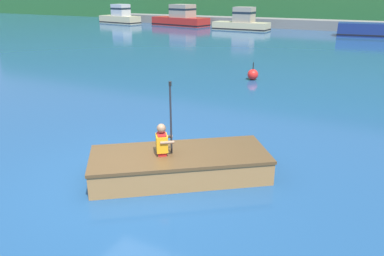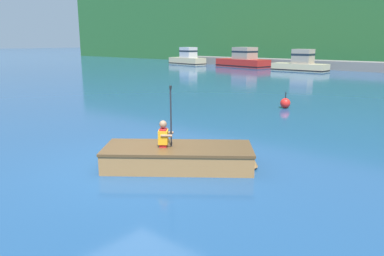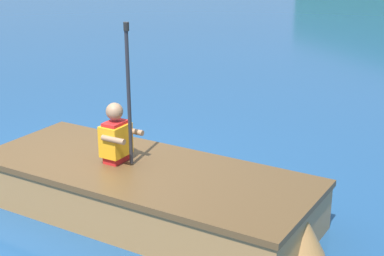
{
  "view_description": "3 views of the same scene",
  "coord_description": "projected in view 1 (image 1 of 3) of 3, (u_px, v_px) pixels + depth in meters",
  "views": [
    {
      "loc": [
        4.1,
        -5.01,
        3.39
      ],
      "look_at": [
        0.76,
        1.15,
        0.85
      ],
      "focal_mm": 35.0,
      "sensor_mm": 36.0,
      "label": 1
    },
    {
      "loc": [
        6.31,
        -5.48,
        2.85
      ],
      "look_at": [
        0.76,
        1.15,
        0.85
      ],
      "focal_mm": 35.0,
      "sensor_mm": 36.0,
      "label": 2
    },
    {
      "loc": [
        5.85,
        -0.83,
        2.71
      ],
      "look_at": [
        0.76,
        1.15,
        0.85
      ],
      "focal_mm": 55.0,
      "sensor_mm": 36.0,
      "label": 3
    }
  ],
  "objects": [
    {
      "name": "moored_boat_dock_east_inner",
      "position": [
        120.0,
        17.0,
        43.39
      ],
      "size": [
        5.43,
        2.6,
        2.14
      ],
      "color": "#CCB789",
      "rests_on": "ground"
    },
    {
      "name": "marina_dock",
      "position": [
        352.0,
        26.0,
        35.04
      ],
      "size": [
        54.02,
        2.4,
        0.9
      ],
      "color": "slate",
      "rests_on": "ground"
    },
    {
      "name": "moored_boat_dock_center_far",
      "position": [
        242.0,
        22.0,
        35.67
      ],
      "size": [
        5.41,
        1.93,
        2.12
      ],
      "color": "#CCB789",
      "rests_on": "ground"
    },
    {
      "name": "moored_boat_dock_center_near",
      "position": [
        383.0,
        31.0,
        29.91
      ],
      "size": [
        7.08,
        2.94,
        1.08
      ],
      "color": "navy",
      "rests_on": "ground"
    },
    {
      "name": "moored_boat_dock_west_end",
      "position": [
        181.0,
        18.0,
        40.41
      ],
      "size": [
        6.78,
        3.43,
        2.22
      ],
      "color": "red",
      "rests_on": "ground"
    },
    {
      "name": "person_paddler",
      "position": [
        162.0,
        140.0,
        7.01
      ],
      "size": [
        0.45,
        0.45,
        1.4
      ],
      "color": "red",
      "rests_on": "rowboat_foreground"
    },
    {
      "name": "ground_plane",
      "position": [
        129.0,
        181.0,
        7.13
      ],
      "size": [
        300.0,
        300.0,
        0.0
      ],
      "primitive_type": "plane",
      "color": "navy"
    },
    {
      "name": "rowboat_foreground",
      "position": [
        183.0,
        163.0,
        7.24
      ],
      "size": [
        3.51,
        3.16,
        0.5
      ],
      "color": "#A3703D",
      "rests_on": "ground"
    },
    {
      "name": "channel_buoy",
      "position": [
        253.0,
        74.0,
        15.34
      ],
      "size": [
        0.44,
        0.44,
        0.72
      ],
      "color": "red",
      "rests_on": "ground"
    }
  ]
}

